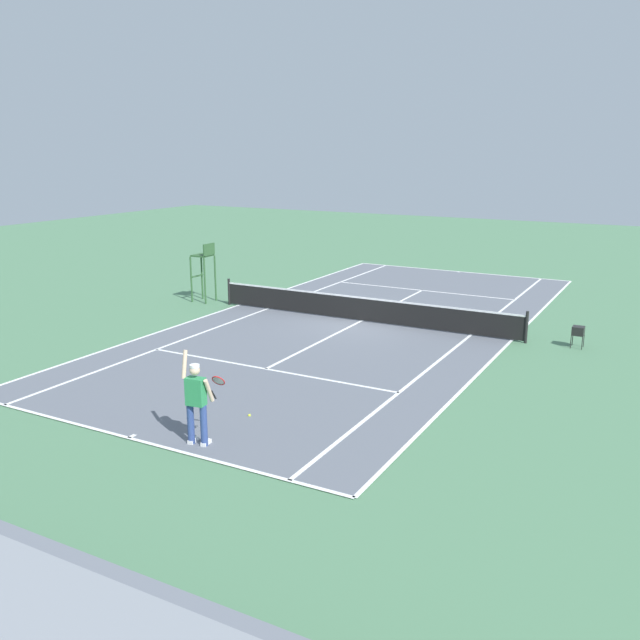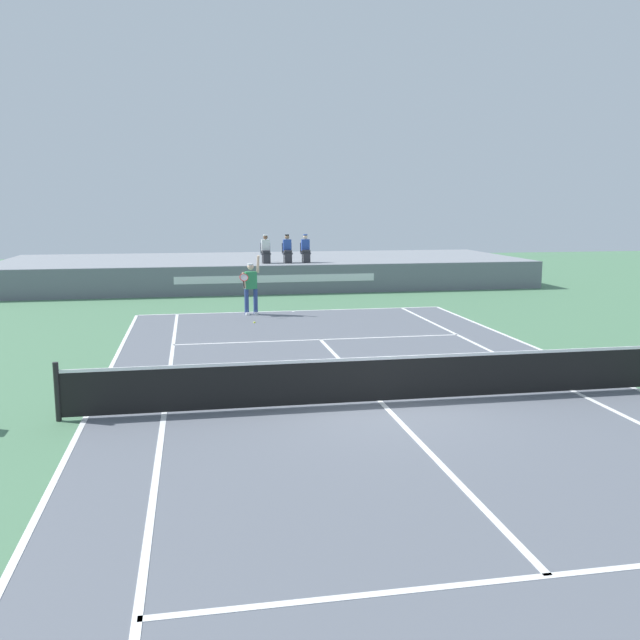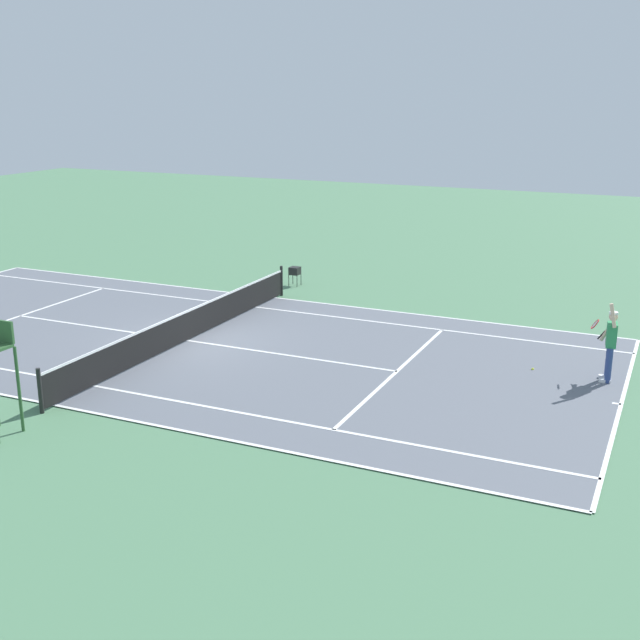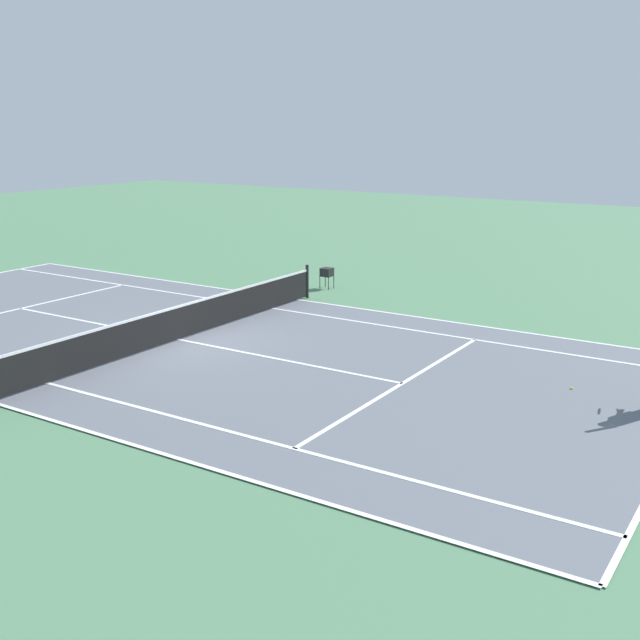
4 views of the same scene
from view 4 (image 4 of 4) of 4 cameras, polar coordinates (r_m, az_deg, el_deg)
ground_plane at (r=20.57m, az=-10.12°, el=-1.48°), size 80.00×80.00×0.00m
court at (r=20.57m, az=-10.12°, el=-1.45°), size 11.08×23.88×0.03m
net at (r=20.44m, az=-10.19°, el=-0.07°), size 11.98×0.10×1.07m
tennis_ball at (r=17.43m, az=17.78°, el=-4.75°), size 0.07×0.07×0.07m
ball_hopper at (r=26.40m, az=0.50°, el=3.51°), size 0.36×0.36×0.70m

